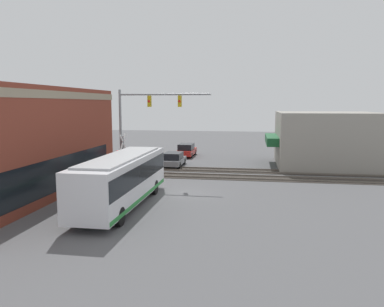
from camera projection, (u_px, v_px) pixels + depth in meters
ground_plane at (180, 192)px, 26.63m from camera, size 120.00×120.00×0.00m
shop_building at (325, 139)px, 37.63m from camera, size 9.59×10.62×5.42m
city_bus at (122, 178)px, 22.80m from camera, size 10.91×2.59×3.15m
traffic_signal_gantry at (144, 115)px, 30.42m from camera, size 0.42×7.60×7.40m
crossing_signal at (123, 152)px, 30.98m from camera, size 1.41×1.18×3.81m
rail_track_near at (194, 176)px, 32.50m from camera, size 2.60×60.00×0.15m
rail_track_far at (199, 170)px, 35.63m from camera, size 2.60×60.00×0.15m
parked_car_grey at (174, 160)px, 37.61m from camera, size 4.28×1.82×1.42m
parked_car_red at (186, 150)px, 44.67m from camera, size 4.63×1.82×1.54m
pedestrian_at_crossing at (137, 171)px, 30.08m from camera, size 0.34×0.34×1.73m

